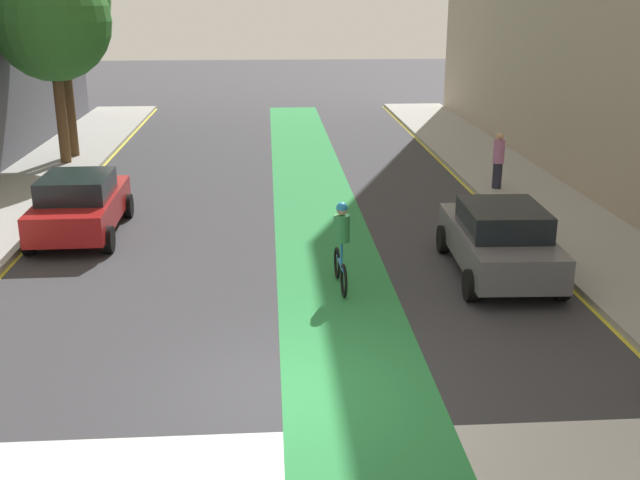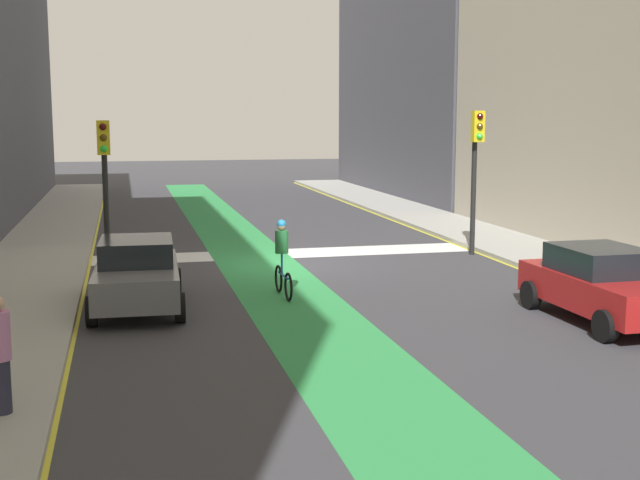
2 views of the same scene
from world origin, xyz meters
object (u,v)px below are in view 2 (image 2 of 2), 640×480
Objects in this scene: car_red_left_far at (603,284)px; cyclist_in_lane at (282,256)px; traffic_signal_near_right at (105,166)px; car_grey_right_far at (137,274)px; traffic_signal_near_left at (476,155)px.

cyclist_in_lane reaches higher than car_red_left_far.
car_grey_right_far is at bearing 97.97° from traffic_signal_near_right.
traffic_signal_near_right reaches higher than cyclist_in_lane.
traffic_signal_near_right is at bearing -0.39° from traffic_signal_near_left.
traffic_signal_near_right is 11.12m from traffic_signal_near_left.
car_grey_right_far is at bearing -19.93° from car_red_left_far.
traffic_signal_near_left is at bearing 179.61° from traffic_signal_near_right.
car_red_left_far is 7.34m from cyclist_in_lane.
cyclist_in_lane is (6.94, 4.55, -2.16)m from traffic_signal_near_left.
cyclist_in_lane is at bearing 33.23° from traffic_signal_near_left.
car_red_left_far is at bearing 84.55° from traffic_signal_near_left.
car_grey_right_far is 3.49m from cyclist_in_lane.
car_red_left_far is 10.18m from car_grey_right_far.
traffic_signal_near_left is at bearing -153.73° from car_grey_right_far.
traffic_signal_near_left is 11.81m from car_grey_right_far.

